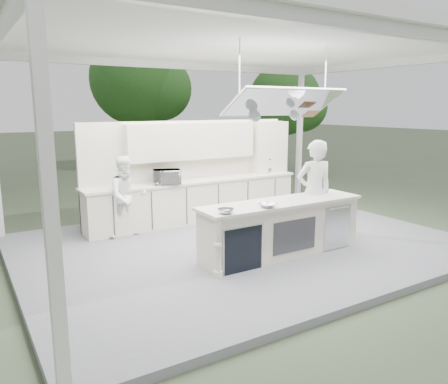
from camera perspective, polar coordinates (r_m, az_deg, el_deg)
ground at (r=8.46m, az=2.46°, el=-7.34°), size 90.00×90.00×0.00m
stage_deck at (r=8.45m, az=2.47°, el=-6.96°), size 8.00×6.00×0.12m
tent at (r=8.09m, az=2.76°, el=18.43°), size 8.20×6.20×3.86m
demo_island at (r=7.69m, az=7.43°, el=-4.68°), size 3.10×0.79×0.95m
back_counter at (r=9.88m, az=-3.69°, el=-1.07°), size 5.08×0.72×0.95m
back_wall_unit at (r=10.12m, az=-2.10°, el=4.83°), size 5.05×0.48×2.25m
tree_cluster at (r=16.99m, az=-17.20°, el=12.65°), size 19.55×9.40×5.85m
head_chef at (r=8.35m, az=11.68°, el=-0.03°), size 0.80×0.62×1.96m
sous_chef at (r=8.83m, az=-12.56°, el=-0.60°), size 0.82×0.66×1.62m
toaster_oven at (r=9.25m, az=-7.48°, el=1.97°), size 0.65×0.53×0.31m
bowl_large at (r=7.10m, az=5.71°, el=-1.75°), size 0.33×0.33×0.07m
bowl_small at (r=6.65m, az=0.24°, el=-2.51°), size 0.26×0.26×0.08m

